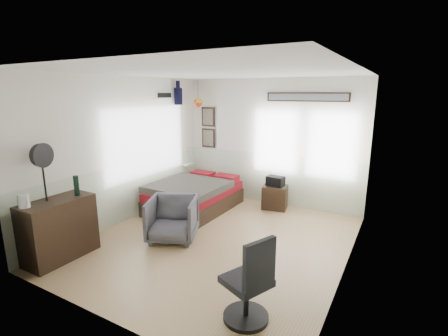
# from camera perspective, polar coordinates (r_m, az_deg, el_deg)

# --- Properties ---
(ground_plane) EXTENTS (4.00, 4.50, 0.01)m
(ground_plane) POSITION_cam_1_polar(r_m,az_deg,el_deg) (5.53, -1.16, -12.68)
(ground_plane) COLOR tan
(room_shell) EXTENTS (4.02, 4.52, 2.71)m
(room_shell) POSITION_cam_1_polar(r_m,az_deg,el_deg) (5.24, -0.93, 4.43)
(room_shell) COLOR white
(room_shell) RESTS_ON ground_plane
(wall_decor) EXTENTS (3.55, 1.32, 1.44)m
(wall_decor) POSITION_cam_1_polar(r_m,az_deg,el_deg) (7.24, -0.87, 10.71)
(wall_decor) COLOR black
(wall_decor) RESTS_ON room_shell
(bed) EXTENTS (1.43, 1.94, 0.61)m
(bed) POSITION_cam_1_polar(r_m,az_deg,el_deg) (6.85, -5.25, -4.85)
(bed) COLOR black
(bed) RESTS_ON ground_plane
(dresser) EXTENTS (0.48, 1.00, 0.90)m
(dresser) POSITION_cam_1_polar(r_m,az_deg,el_deg) (5.41, -27.00, -9.56)
(dresser) COLOR black
(dresser) RESTS_ON ground_plane
(armchair) EXTENTS (1.02, 1.03, 0.72)m
(armchair) POSITION_cam_1_polar(r_m,az_deg,el_deg) (5.52, -9.03, -8.80)
(armchair) COLOR #484851
(armchair) RESTS_ON ground_plane
(nightstand) EXTENTS (0.56, 0.48, 0.50)m
(nightstand) POSITION_cam_1_polar(r_m,az_deg,el_deg) (6.96, 8.93, -5.09)
(nightstand) COLOR black
(nightstand) RESTS_ON ground_plane
(task_chair) EXTENTS (0.58, 0.58, 0.99)m
(task_chair) POSITION_cam_1_polar(r_m,az_deg,el_deg) (3.64, 4.56, -20.29)
(task_chair) COLOR black
(task_chair) RESTS_ON ground_plane
(kettle) EXTENTS (0.17, 0.14, 0.19)m
(kettle) POSITION_cam_1_polar(r_m,az_deg,el_deg) (5.11, -31.74, -4.92)
(kettle) COLOR silver
(kettle) RESTS_ON dresser
(bottle) EXTENTS (0.08, 0.08, 0.30)m
(bottle) POSITION_cam_1_polar(r_m,az_deg,el_deg) (5.32, -24.52, -2.83)
(bottle) COLOR black
(bottle) RESTS_ON dresser
(stand_fan) EXTENTS (0.15, 0.34, 0.84)m
(stand_fan) POSITION_cam_1_polar(r_m,az_deg,el_deg) (5.11, -29.41, 1.80)
(stand_fan) COLOR black
(stand_fan) RESTS_ON dresser
(black_bag) EXTENTS (0.37, 0.26, 0.21)m
(black_bag) POSITION_cam_1_polar(r_m,az_deg,el_deg) (6.86, 9.03, -2.30)
(black_bag) COLOR black
(black_bag) RESTS_ON nightstand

